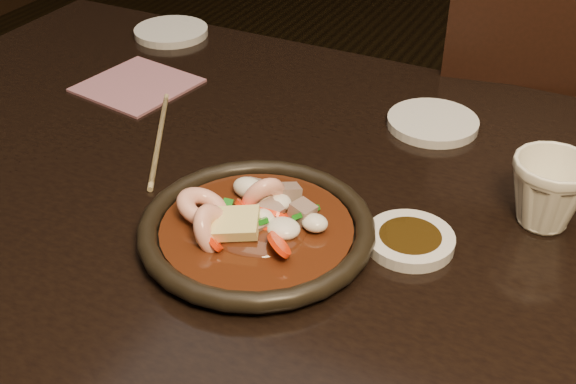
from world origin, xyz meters
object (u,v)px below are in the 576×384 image
at_px(table, 379,294).
at_px(tea_cup, 549,190).
at_px(plate, 257,230).
at_px(chair, 557,165).

bearing_deg(table, tea_cup, 37.74).
height_order(plate, tea_cup, tea_cup).
distance_m(plate, tea_cup, 0.32).
bearing_deg(plate, tea_cup, 32.30).
xyz_separation_m(chair, tea_cup, (0.03, -0.51, 0.26)).
height_order(table, plate, plate).
height_order(chair, plate, chair).
height_order(table, chair, chair).
relative_size(chair, plate, 3.83).
bearing_deg(table, plate, -154.93).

